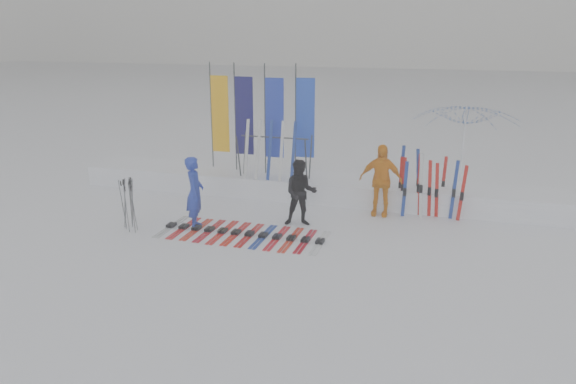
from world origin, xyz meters
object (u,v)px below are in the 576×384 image
(tent_canopy, at_px, (463,150))
(person_black, at_px, (301,193))
(ski_rack, at_px, (274,151))
(person_blue, at_px, (195,193))
(ski_row, at_px, (243,233))
(person_yellow, at_px, (381,180))

(tent_canopy, bearing_deg, person_black, -135.19)
(tent_canopy, xyz_separation_m, ski_rack, (-5.15, -1.72, 0.00))
(person_black, bearing_deg, person_blue, -174.56)
(tent_canopy, bearing_deg, ski_row, -135.48)
(person_black, bearing_deg, ski_rack, 108.02)
(ski_rack, bearing_deg, person_yellow, -12.18)
(person_blue, xyz_separation_m, person_yellow, (4.21, 2.29, 0.05))
(person_blue, bearing_deg, ski_rack, -41.62)
(person_yellow, xyz_separation_m, tent_canopy, (2.01, 2.40, 0.43))
(person_blue, xyz_separation_m, ski_rack, (1.08, 2.97, 0.49))
(ski_row, distance_m, ski_rack, 3.41)
(person_blue, relative_size, person_yellow, 0.94)
(person_black, xyz_separation_m, tent_canopy, (3.80, 3.77, 0.54))
(person_blue, height_order, tent_canopy, tent_canopy)
(person_yellow, bearing_deg, ski_rack, 168.64)
(person_blue, xyz_separation_m, person_black, (2.43, 0.92, -0.06))
(ski_rack, bearing_deg, tent_canopy, 18.53)
(tent_canopy, relative_size, ski_rack, 1.50)
(person_blue, height_order, person_black, person_blue)
(person_black, xyz_separation_m, ski_row, (-1.14, -1.08, -0.80))
(tent_canopy, bearing_deg, person_yellow, -130.00)
(ski_row, bearing_deg, person_yellow, 40.02)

